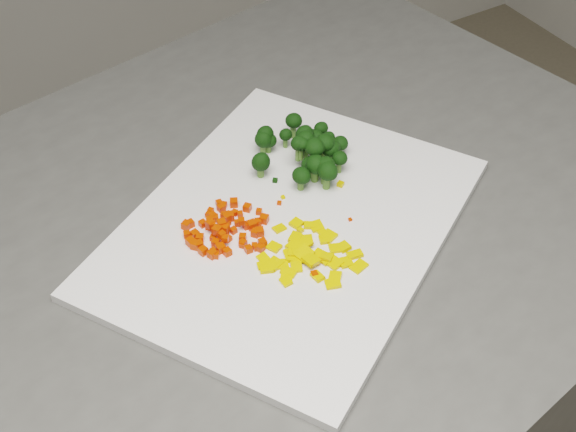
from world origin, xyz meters
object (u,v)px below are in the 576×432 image
carrot_pile (226,224)px  pepper_pile (312,250)px  broccoli_pile (303,147)px  cutting_board (288,226)px

carrot_pile → pepper_pile: 0.10m
carrot_pile → broccoli_pile: bearing=23.5°
broccoli_pile → pepper_pile: bearing=-117.9°
cutting_board → pepper_pile: (-0.00, -0.06, 0.01)m
cutting_board → carrot_pile: (-0.07, 0.02, 0.02)m
cutting_board → carrot_pile: carrot_pile is taller
cutting_board → broccoli_pile: 0.11m
carrot_pile → pepper_pile: (0.06, -0.08, -0.01)m
broccoli_pile → cutting_board: bearing=-130.8°
pepper_pile → carrot_pile: bearing=128.9°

